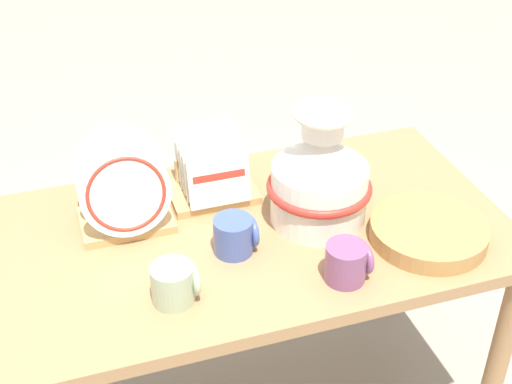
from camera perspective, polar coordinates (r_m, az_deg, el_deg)
The scene contains 8 objects.
display_table at distance 1.83m, azimuth -0.00°, elevation -5.17°, with size 1.26×0.70×0.69m.
ceramic_vase at distance 1.75m, azimuth 5.12°, elevation 1.30°, with size 0.26×0.26×0.31m.
dish_rack_round_plates at distance 1.77m, azimuth -10.51°, elevation -0.40°, with size 0.23×0.19×0.24m.
dish_rack_square_plates at distance 1.87m, azimuth -3.54°, elevation 1.24°, with size 0.23×0.18×0.18m.
wicker_charger_stack at distance 1.78m, azimuth 13.64°, elevation -3.11°, with size 0.29×0.29×0.04m.
mug_sage_glaze at distance 1.56m, azimuth -6.50°, elevation -7.28°, with size 0.10×0.09×0.09m.
mug_plum_glaze at distance 1.62m, azimuth 7.35°, elevation -5.60°, with size 0.10×0.09×0.09m.
mug_cobalt_glaze at distance 1.68m, azimuth -1.67°, elevation -3.47°, with size 0.10×0.09×0.09m.
Camera 1 is at (-0.44, -1.35, 1.75)m, focal length 50.00 mm.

